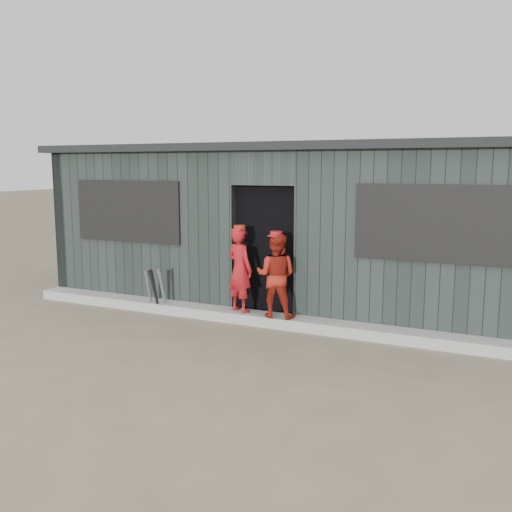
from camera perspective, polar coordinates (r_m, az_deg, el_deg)
The scene contains 9 objects.
ground at distance 6.88m, azimuth -6.52°, elevation -10.39°, with size 80.00×80.00×0.00m, color #6E634C.
curb at distance 8.39m, azimuth 0.06°, elevation -6.23°, with size 8.00×0.36×0.15m, color #989994.
bat_left at distance 8.99m, azimuth -9.30°, elevation -3.43°, with size 0.07×0.07×0.73m, color gray.
bat_mid at distance 9.14m, azimuth -10.63°, elevation -3.37°, with size 0.07×0.07×0.70m, color gray.
bat_right at distance 8.97m, azimuth -10.08°, elevation -3.51°, with size 0.07×0.07×0.73m, color black.
player_red_left at distance 8.35m, azimuth -1.63°, elevation -1.36°, with size 0.46×0.30×1.26m, color #A21419.
player_red_right at distance 8.05m, azimuth 2.02°, elevation -1.94°, with size 0.58×0.46×1.20m, color maroon.
player_grey_back at distance 8.57m, azimuth 4.17°, elevation -2.66°, with size 0.54×0.35×1.10m, color #A6A6A6.
dugout at distance 9.70m, azimuth 4.31°, elevation 3.10°, with size 8.30×3.30×2.62m.
Camera 1 is at (3.45, -5.50, 2.27)m, focal length 40.00 mm.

